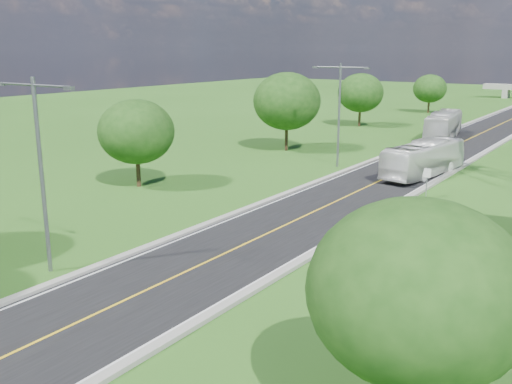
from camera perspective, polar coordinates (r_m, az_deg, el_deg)
ground at (r=68.43m, az=18.34°, el=3.92°), size 260.00×260.00×0.00m
road at (r=74.14m, az=19.69°, el=4.58°), size 8.00×150.00×0.06m
curb_left at (r=75.31m, az=16.57°, el=5.02°), size 0.50×150.00×0.22m
curb_right at (r=73.16m, az=22.90°, el=4.24°), size 0.50×150.00×0.22m
speed_limit_sign at (r=45.95m, az=16.73°, el=1.35°), size 0.55×0.09×2.40m
streetlight_near_left at (r=30.41m, az=-20.78°, el=3.07°), size 5.90×0.25×10.00m
streetlight_mid_left at (r=55.90m, az=8.33°, el=8.50°), size 5.90×0.25×10.00m
tree_lb at (r=48.27m, az=-11.89°, el=5.92°), size 6.30×6.30×7.33m
tree_lc at (r=64.64m, az=3.10°, el=9.05°), size 7.56×7.56×8.79m
tree_ld at (r=86.79m, az=10.42°, el=9.73°), size 6.72×6.72×7.82m
tree_le at (r=108.30m, az=16.99°, el=9.86°), size 5.88×5.88×6.84m
tree_ra at (r=16.94m, az=15.76°, el=-9.57°), size 6.30×6.30×7.33m
bus_outbound at (r=53.77m, az=16.44°, el=3.22°), size 4.23×11.64×3.17m
bus_inbound at (r=77.92m, az=18.24°, el=6.41°), size 4.46×12.48×3.40m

